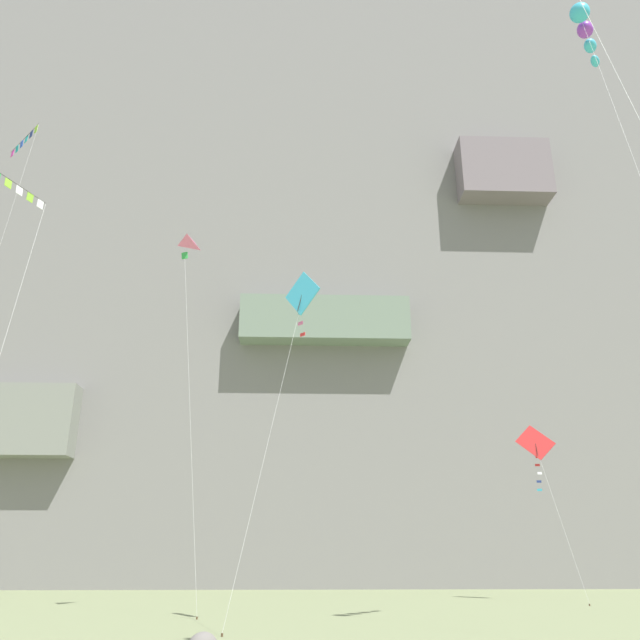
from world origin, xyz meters
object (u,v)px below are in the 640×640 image
object	(u,v)px
kite_banner_upper_right	(8,221)
kite_windsock_mid_right	(585,29)
kite_diamond_low_left	(536,445)
kite_delta_low_center	(178,260)
kite_banner_upper_left	(19,158)
kite_diamond_far_right	(302,297)

from	to	relation	value
kite_banner_upper_right	kite_windsock_mid_right	size ratio (longest dim) A/B	0.66
kite_banner_upper_right	kite_diamond_low_left	bearing A→B (deg)	36.51
kite_delta_low_center	kite_banner_upper_left	bearing A→B (deg)	151.75
kite_delta_low_center	kite_diamond_far_right	bearing A→B (deg)	-40.75
kite_diamond_low_left	kite_delta_low_center	bearing A→B (deg)	-157.34
kite_diamond_low_left	kite_diamond_far_right	bearing A→B (deg)	-135.64
kite_banner_upper_right	kite_windsock_mid_right	world-z (taller)	kite_windsock_mid_right
kite_banner_upper_left	kite_diamond_low_left	distance (m)	43.40
kite_windsock_mid_right	kite_banner_upper_right	bearing A→B (deg)	178.60
kite_diamond_far_right	kite_windsock_mid_right	world-z (taller)	kite_windsock_mid_right
kite_windsock_mid_right	kite_diamond_low_left	xyz separation A→B (m)	(3.61, 21.63, -15.62)
kite_delta_low_center	kite_windsock_mid_right	bearing A→B (deg)	-30.07
kite_banner_upper_left	kite_diamond_low_left	world-z (taller)	kite_banner_upper_left
kite_banner_upper_left	kite_delta_low_center	size ratio (longest dim) A/B	1.68
kite_diamond_low_left	kite_windsock_mid_right	bearing A→B (deg)	-99.48
kite_banner_upper_left	kite_banner_upper_right	size ratio (longest dim) A/B	1.92
kite_banner_upper_right	kite_windsock_mid_right	xyz separation A→B (m)	(24.79, -0.61, 10.28)
kite_banner_upper_left	kite_diamond_far_right	world-z (taller)	kite_banner_upper_left
kite_banner_upper_left	kite_banner_upper_right	xyz separation A→B (m)	(9.50, -18.66, -15.65)
kite_banner_upper_right	kite_diamond_far_right	bearing A→B (deg)	22.21
kite_windsock_mid_right	kite_delta_low_center	size ratio (longest dim) A/B	1.34
kite_diamond_far_right	kite_diamond_low_left	bearing A→B (deg)	44.36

